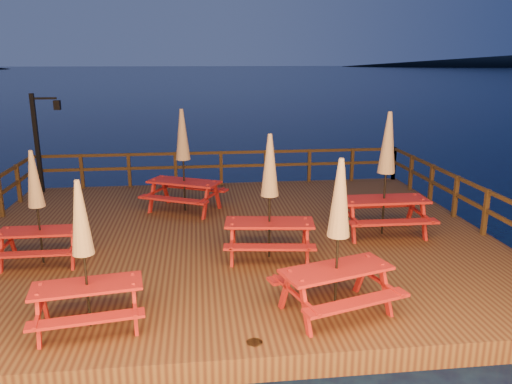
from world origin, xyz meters
TOP-DOWN VIEW (x-y plane):
  - ground at (0.00, 0.00)m, footprint 500.00×500.00m
  - deck at (0.00, 0.00)m, footprint 12.00×10.00m
  - deck_piles at (0.00, 0.00)m, footprint 11.44×9.44m
  - railing at (0.00, 1.78)m, footprint 11.80×9.75m
  - lamp_post at (-5.39, 4.55)m, footprint 0.85×0.18m
  - picnic_table_0 at (1.41, -3.85)m, footprint 2.14×1.94m
  - picnic_table_1 at (-1.13, 2.08)m, footprint 2.42×2.27m
  - picnic_table_2 at (3.52, -0.33)m, footprint 2.02×1.66m
  - picnic_table_3 at (0.67, -1.43)m, footprint 1.98×1.70m
  - picnic_table_4 at (-2.47, -3.85)m, footprint 1.81×1.56m
  - picnic_table_5 at (-3.91, -1.19)m, footprint 1.62×1.33m

SIDE VIEW (x-z plane):
  - deck_piles at x=0.00m, z-range -1.00..0.40m
  - ground at x=0.00m, z-range 0.00..0.00m
  - deck at x=0.00m, z-range 0.00..0.40m
  - railing at x=0.00m, z-range 0.61..1.71m
  - picnic_table_5 at x=-3.91m, z-range 0.45..2.76m
  - picnic_table_4 at x=-2.47m, z-range 0.45..2.78m
  - picnic_table_0 at x=1.41m, z-range 0.45..3.01m
  - picnic_table_3 at x=0.67m, z-range 0.45..3.03m
  - picnic_table_1 at x=-1.13m, z-range 0.45..3.19m
  - picnic_table_2 at x=3.52m, z-range 0.46..3.32m
  - lamp_post at x=-5.39m, z-range 0.70..3.70m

